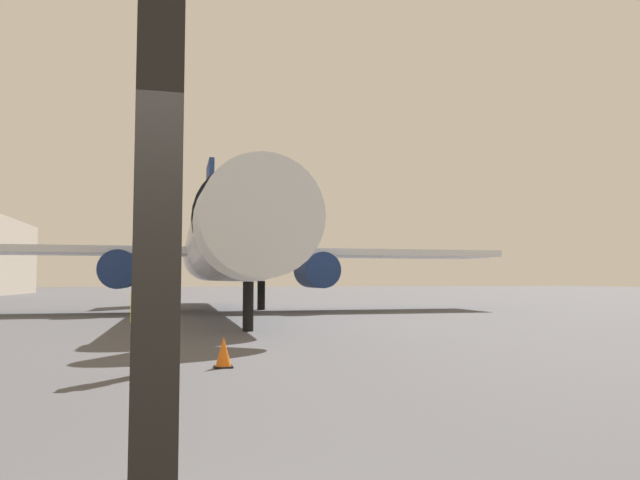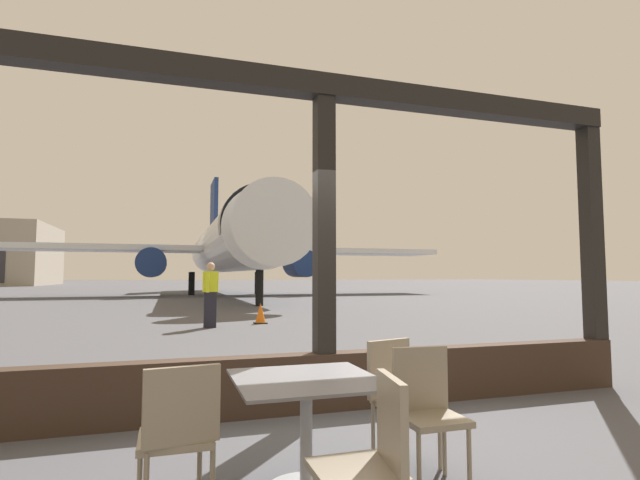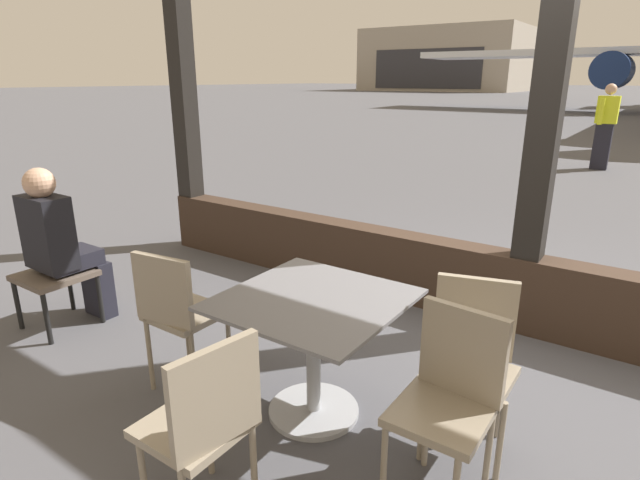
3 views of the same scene
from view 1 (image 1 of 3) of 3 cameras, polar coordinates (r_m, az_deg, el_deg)
ground_plane at (r=42.70m, az=-13.85°, el=-6.04°), size 220.00×220.00×0.00m
window_frame at (r=2.70m, az=-15.55°, el=-12.07°), size 7.48×0.24×3.55m
airplane at (r=31.30m, az=-9.36°, el=-0.52°), size 31.77×30.19×10.39m
ground_crew_worker at (r=11.07m, az=-16.75°, el=-7.82°), size 0.40×0.54×1.74m
traffic_cone at (r=11.83m, az=-9.29°, el=-10.68°), size 0.36×0.36×0.60m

